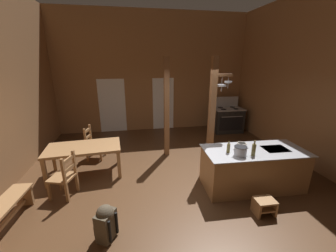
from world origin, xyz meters
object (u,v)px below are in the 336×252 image
object	(u,v)px
step_stool	(264,205)
bottle_short_on_counter	(254,149)
ladderback_chair_by_post	(94,143)
kitchen_island	(252,168)
backpack	(106,221)
stockpot_on_counter	(240,151)
dining_table	(84,150)
ladderback_chair_near_window	(64,177)
bench_along_left_wall	(6,210)
stove_range	(227,119)
bottle_tall_on_counter	(228,148)
mixing_bowl_on_counter	(242,144)

from	to	relation	value
step_stool	bottle_short_on_counter	world-z (taller)	bottle_short_on_counter
ladderback_chair_by_post	bottle_short_on_counter	size ratio (longest dim) A/B	2.99
kitchen_island	step_stool	distance (m)	0.92
backpack	stockpot_on_counter	xyz separation A→B (m)	(2.58, 0.70, 0.67)
dining_table	ladderback_chair_near_window	size ratio (longest dim) A/B	1.86
stockpot_on_counter	bottle_short_on_counter	world-z (taller)	bottle_short_on_counter
ladderback_chair_by_post	bench_along_left_wall	xyz separation A→B (m)	(-1.06, -2.41, -0.15)
stove_range	bottle_tall_on_counter	size ratio (longest dim) A/B	5.34
dining_table	stockpot_on_counter	world-z (taller)	stockpot_on_counter
kitchen_island	step_stool	size ratio (longest dim) A/B	5.98
step_stool	bottle_short_on_counter	xyz separation A→B (m)	(0.06, 0.62, 0.83)
dining_table	mixing_bowl_on_counter	bearing A→B (deg)	-15.11
stockpot_on_counter	mixing_bowl_on_counter	bearing A→B (deg)	57.44
step_stool	stockpot_on_counter	distance (m)	1.06
step_stool	backpack	size ratio (longest dim) A/B	0.62
step_stool	ladderback_chair_near_window	bearing A→B (deg)	161.85
dining_table	ladderback_chair_near_window	xyz separation A→B (m)	(-0.24, -0.85, -0.20)
kitchen_island	ladderback_chair_near_window	size ratio (longest dim) A/B	2.32
stove_range	ladderback_chair_by_post	xyz separation A→B (m)	(-4.81, -1.56, -0.03)
ladderback_chair_by_post	bottle_short_on_counter	bearing A→B (deg)	-33.99
kitchen_island	ladderback_chair_near_window	distance (m)	3.97
bottle_tall_on_counter	stove_range	bearing A→B (deg)	64.24
stockpot_on_counter	bottle_tall_on_counter	xyz separation A→B (m)	(-0.17, 0.18, 0.00)
dining_table	mixing_bowl_on_counter	world-z (taller)	mixing_bowl_on_counter
bench_along_left_wall	backpack	xyz separation A→B (m)	(1.69, -0.59, 0.02)
step_stool	bottle_tall_on_counter	xyz separation A→B (m)	(-0.37, 0.84, 0.81)
kitchen_island	stove_range	bearing A→B (deg)	72.51
ladderback_chair_near_window	bottle_tall_on_counter	size ratio (longest dim) A/B	3.84
dining_table	mixing_bowl_on_counter	xyz separation A→B (m)	(3.55, -0.96, 0.27)
dining_table	step_stool	bearing A→B (deg)	-30.70
ladderback_chair_near_window	step_stool	bearing A→B (deg)	-18.15
ladderback_chair_by_post	mixing_bowl_on_counter	xyz separation A→B (m)	(3.48, -1.85, 0.47)
dining_table	bench_along_left_wall	xyz separation A→B (m)	(-1.00, -1.51, -0.35)
step_stool	bench_along_left_wall	xyz separation A→B (m)	(-4.47, 0.55, 0.12)
stove_range	stockpot_on_counter	bearing A→B (deg)	-112.62
stove_range	backpack	size ratio (longest dim) A/B	2.21
kitchen_island	bench_along_left_wall	bearing A→B (deg)	-176.32
step_stool	dining_table	world-z (taller)	dining_table
dining_table	stove_range	bearing A→B (deg)	26.71
ladderback_chair_near_window	bench_along_left_wall	size ratio (longest dim) A/B	0.81
ladderback_chair_near_window	stockpot_on_counter	xyz separation A→B (m)	(3.50, -0.56, 0.53)
kitchen_island	ladderback_chair_by_post	size ratio (longest dim) A/B	2.32
ladderback_chair_near_window	ladderback_chair_by_post	world-z (taller)	same
step_stool	bottle_short_on_counter	bearing A→B (deg)	84.60
dining_table	bench_along_left_wall	world-z (taller)	dining_table
kitchen_island	mixing_bowl_on_counter	world-z (taller)	mixing_bowl_on_counter
step_stool	ladderback_chair_near_window	size ratio (longest dim) A/B	0.39
dining_table	stockpot_on_counter	xyz separation A→B (m)	(3.27, -1.40, 0.33)
bottle_short_on_counter	step_stool	bearing A→B (deg)	-95.40
kitchen_island	bottle_tall_on_counter	world-z (taller)	bottle_tall_on_counter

